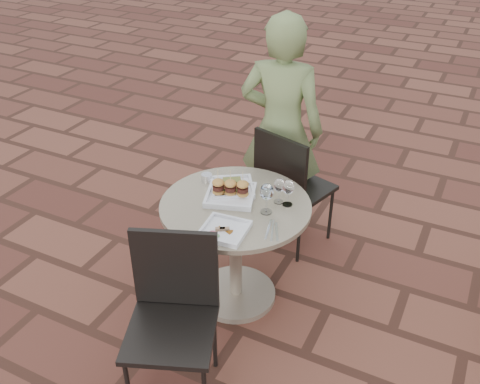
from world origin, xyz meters
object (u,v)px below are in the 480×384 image
at_px(cafe_table, 236,237).
at_px(plate_sliders, 230,192).
at_px(chair_far, 289,181).
at_px(chair_near, 173,304).
at_px(plate_tuna, 224,230).
at_px(plate_salmon, 232,187).
at_px(diner, 281,130).

height_order(cafe_table, plate_sliders, plate_sliders).
xyz_separation_m(chair_far, plate_sliders, (-0.14, -0.61, 0.22)).
distance_m(chair_near, plate_sliders, 0.81).
relative_size(plate_sliders, plate_tuna, 1.37).
bearing_deg(chair_near, cafe_table, 69.52).
distance_m(chair_far, plate_salmon, 0.59).
xyz_separation_m(chair_near, plate_salmon, (-0.10, 0.86, 0.20)).
bearing_deg(plate_sliders, cafe_table, -40.42).
height_order(cafe_table, diner, diner).
distance_m(cafe_table, diner, 0.94).
distance_m(diner, plate_salmon, 0.74).
xyz_separation_m(cafe_table, diner, (-0.07, 0.87, 0.34)).
xyz_separation_m(diner, plate_tuna, (0.15, -1.15, -0.08)).
bearing_deg(plate_sliders, plate_salmon, 111.40).
bearing_deg(chair_near, plate_tuna, 60.78).
height_order(chair_far, diner, diner).
distance_m(cafe_table, plate_tuna, 0.39).
xyz_separation_m(cafe_table, plate_salmon, (-0.09, 0.13, 0.27)).
distance_m(chair_near, diner, 1.62).
relative_size(chair_near, diner, 0.56).
distance_m(cafe_table, plate_sliders, 0.30).
bearing_deg(plate_tuna, chair_near, -97.70).
bearing_deg(chair_near, diner, 71.65).
xyz_separation_m(chair_far, plate_tuna, (-0.01, -0.94, 0.20)).
relative_size(chair_far, plate_salmon, 2.63).
distance_m(chair_far, chair_near, 1.39).
bearing_deg(plate_tuna, plate_sliders, 111.78).
height_order(chair_near, diner, diner).
bearing_deg(chair_far, plate_tuna, 106.59).
distance_m(chair_far, diner, 0.38).
bearing_deg(diner, chair_far, 118.95).
relative_size(chair_near, plate_tuna, 3.54).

